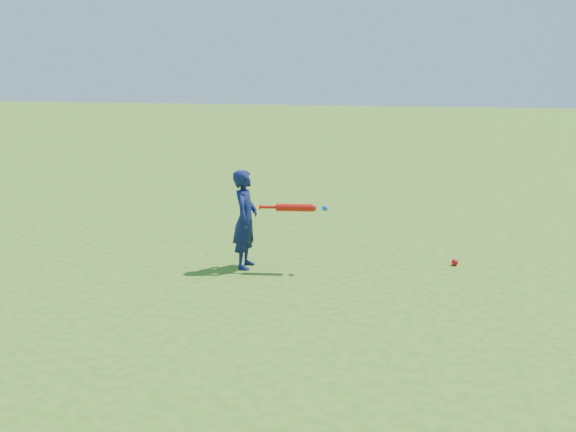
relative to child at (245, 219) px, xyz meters
name	(u,v)px	position (x,y,z in m)	size (l,w,h in m)	color
ground	(251,271)	(0.11, -0.14, -0.58)	(80.00, 80.00, 0.00)	#356217
child	(245,219)	(0.00, 0.00, 0.00)	(0.42, 0.28, 1.16)	#0E1645
ground_ball_red	(455,262)	(2.39, 0.73, -0.54)	(0.08, 0.08, 0.08)	red
bat_swing	(298,208)	(0.61, 0.06, 0.16)	(0.78, 0.20, 0.09)	red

